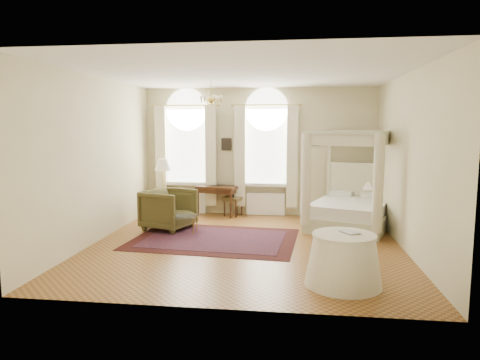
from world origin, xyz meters
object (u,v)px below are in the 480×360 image
object	(u,v)px
armchair	(169,209)
floor_lamp	(163,168)
coffee_table	(184,217)
canopy_bed	(350,206)
side_table	(343,260)
nightstand	(366,209)
stool	(233,200)
writing_desk	(217,190)

from	to	relation	value
armchair	floor_lamp	world-z (taller)	floor_lamp
coffee_table	floor_lamp	world-z (taller)	floor_lamp
canopy_bed	side_table	size ratio (longest dim) A/B	2.20
nightstand	stool	xyz separation A→B (m)	(-3.33, 0.13, 0.13)
stool	writing_desk	bearing A→B (deg)	180.00
coffee_table	nightstand	bearing A→B (deg)	23.70
armchair	floor_lamp	distance (m)	1.38
canopy_bed	floor_lamp	world-z (taller)	canopy_bed
armchair	side_table	size ratio (longest dim) A/B	0.89
side_table	stool	bearing A→B (deg)	116.32
nightstand	armchair	world-z (taller)	armchair
floor_lamp	side_table	bearing A→B (deg)	-45.41
floor_lamp	side_table	size ratio (longest dim) A/B	1.35
canopy_bed	stool	size ratio (longest dim) A/B	4.39
floor_lamp	nightstand	bearing A→B (deg)	5.59
side_table	canopy_bed	bearing A→B (deg)	81.66
canopy_bed	armchair	size ratio (longest dim) A/B	2.46
nightstand	floor_lamp	world-z (taller)	floor_lamp
canopy_bed	coffee_table	world-z (taller)	canopy_bed
canopy_bed	stool	bearing A→B (deg)	160.49
armchair	floor_lamp	size ratio (longest dim) A/B	0.66
nightstand	stool	distance (m)	3.34
writing_desk	coffee_table	distance (m)	2.01
canopy_bed	nightstand	xyz separation A→B (m)	(0.51, 0.87, -0.21)
side_table	floor_lamp	bearing A→B (deg)	134.59
coffee_table	side_table	bearing A→B (deg)	-41.02
writing_desk	armchair	world-z (taller)	armchair
floor_lamp	side_table	distance (m)	5.72
canopy_bed	nightstand	world-z (taller)	canopy_bed
nightstand	canopy_bed	bearing A→B (deg)	-120.10
stool	armchair	xyz separation A→B (m)	(-1.23, -1.63, 0.04)
nightstand	writing_desk	bearing A→B (deg)	178.04
writing_desk	coffee_table	size ratio (longest dim) A/B	1.98
coffee_table	stool	bearing A→B (deg)	67.57
stool	floor_lamp	bearing A→B (deg)	-159.67
canopy_bed	writing_desk	xyz separation A→B (m)	(-3.24, 1.00, 0.16)
stool	floor_lamp	xyz separation A→B (m)	(-1.67, -0.62, 0.87)
nightstand	writing_desk	distance (m)	3.77
writing_desk	side_table	xyz separation A→B (m)	(2.71, -4.64, -0.29)
writing_desk	armchair	bearing A→B (deg)	-116.70
stool	armchair	world-z (taller)	armchair
writing_desk	floor_lamp	world-z (taller)	floor_lamp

